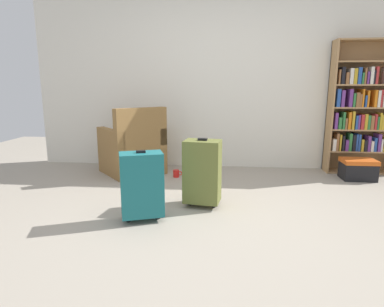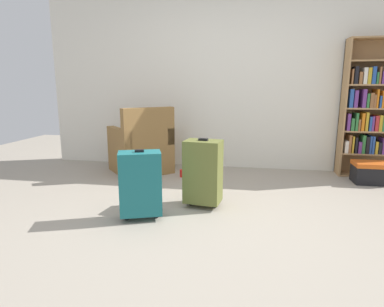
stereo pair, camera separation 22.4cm
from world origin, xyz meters
name	(u,v)px [view 1 (the left image)]	position (x,y,z in m)	size (l,w,h in m)	color
ground_plane	(208,227)	(0.00, 0.00, 0.00)	(9.21, 9.21, 0.00)	#9E9384
back_wall	(217,77)	(0.00, 2.21, 1.30)	(5.26, 0.10, 2.60)	silver
bookshelf	(361,110)	(1.94, 2.02, 0.85)	(0.88, 0.27, 1.76)	#A87F51
armchair	(133,150)	(-1.10, 1.66, 0.32)	(0.99, 0.99, 0.90)	olive
mug	(176,174)	(-0.49, 1.50, 0.05)	(0.12, 0.08, 0.10)	red
storage_box	(358,169)	(1.82, 1.64, 0.14)	(0.40, 0.30, 0.26)	black
suitcase_teal	(142,184)	(-0.58, 0.09, 0.33)	(0.42, 0.33, 0.63)	#19666B
suitcase_olive	(202,171)	(-0.09, 0.49, 0.35)	(0.38, 0.29, 0.68)	brown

